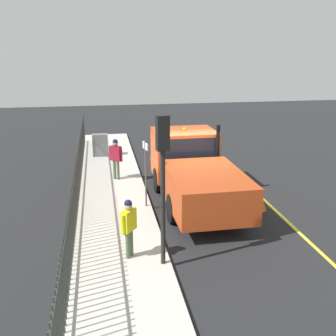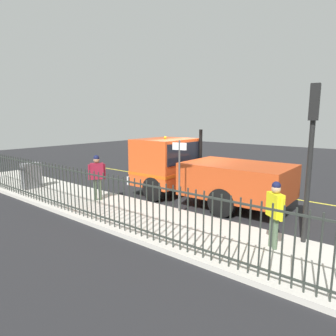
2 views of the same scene
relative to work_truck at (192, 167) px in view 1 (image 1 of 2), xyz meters
The scene contains 11 objects.
ground_plane 1.31m from the work_truck, 130.65° to the right, with size 50.35×50.35×0.00m, color #232326.
sidewalk_slab 3.24m from the work_truck, ahead, with size 2.75×22.89×0.13m, color beige.
lane_marking 2.97m from the work_truck, behind, with size 0.12×20.60×0.01m, color yellow.
work_truck is the anchor object (origin of this frame).
worker_standing 3.72m from the work_truck, 43.77° to the right, with size 0.54×0.46×1.73m.
pedestrian_distant 4.92m from the work_truck, 57.15° to the left, with size 0.45×0.50×1.64m.
iron_fence 4.20m from the work_truck, ahead, with size 0.04×19.49×1.55m.
traffic_light_near 5.22m from the work_truck, 68.36° to the left, with size 0.33×0.26×3.89m.
utility_cabinet 7.28m from the work_truck, 62.91° to the right, with size 0.77×0.42×1.13m, color slate.
traffic_cone 2.69m from the work_truck, 147.54° to the left, with size 0.49×0.49×0.70m, color orange.
street_sign 1.94m from the work_truck, 19.61° to the left, with size 0.13×0.50×2.39m.
Camera 1 is at (3.49, 14.19, 5.63)m, focal length 43.61 mm.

